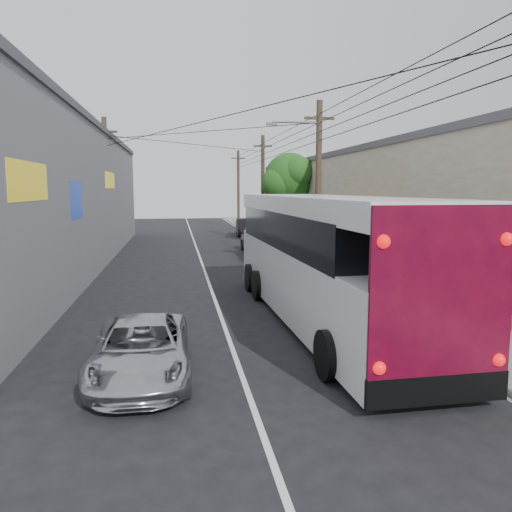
{
  "coord_description": "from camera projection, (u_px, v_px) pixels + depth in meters",
  "views": [
    {
      "loc": [
        -1.33,
        -9.54,
        4.0
      ],
      "look_at": [
        1.32,
        7.02,
        1.75
      ],
      "focal_mm": 35.0,
      "sensor_mm": 36.0,
      "label": 1
    }
  ],
  "objects": [
    {
      "name": "ground",
      "position": [
        246.0,
        389.0,
        10.08
      ],
      "size": [
        120.0,
        120.0,
        0.0
      ],
      "primitive_type": "plane",
      "color": "black",
      "rests_on": "ground"
    },
    {
      "name": "building_right",
      "position": [
        365.0,
        202.0,
        32.91
      ],
      "size": [
        7.09,
        40.0,
        6.25
      ],
      "color": "beige",
      "rests_on": "ground"
    },
    {
      "name": "pedestrian_far",
      "position": [
        340.0,
        262.0,
        20.8
      ],
      "size": [
        0.87,
        0.7,
        1.7
      ],
      "primitive_type": "imported",
      "rotation": [
        0.0,
        0.0,
        3.22
      ],
      "color": "#8291BE",
      "rests_on": "sidewalk"
    },
    {
      "name": "parked_suv",
      "position": [
        272.0,
        246.0,
        27.29
      ],
      "size": [
        2.5,
        6.11,
        1.77
      ],
      "primitive_type": "imported",
      "rotation": [
        0.0,
        0.0,
        0.0
      ],
      "color": "gray",
      "rests_on": "ground"
    },
    {
      "name": "parked_car_far",
      "position": [
        246.0,
        227.0,
        43.24
      ],
      "size": [
        1.86,
        4.53,
        1.46
      ],
      "primitive_type": "imported",
      "rotation": [
        0.0,
        0.0,
        -0.07
      ],
      "color": "black",
      "rests_on": "ground"
    },
    {
      "name": "coach_bus",
      "position": [
        322.0,
        257.0,
        15.08
      ],
      "size": [
        3.31,
        13.25,
        3.8
      ],
      "rotation": [
        0.0,
        0.0,
        0.03
      ],
      "color": "white",
      "rests_on": "ground"
    },
    {
      "name": "street_tree",
      "position": [
        290.0,
        180.0,
        35.99
      ],
      "size": [
        4.4,
        4.0,
        6.6
      ],
      "color": "#3F2B19",
      "rests_on": "ground"
    },
    {
      "name": "utility_poles",
      "position": [
        251.0,
        187.0,
        29.91
      ],
      "size": [
        11.8,
        45.28,
        8.0
      ],
      "color": "#473828",
      "rests_on": "ground"
    },
    {
      "name": "parked_car_mid",
      "position": [
        258.0,
        240.0,
        31.77
      ],
      "size": [
        1.94,
        4.65,
        1.57
      ],
      "primitive_type": "imported",
      "rotation": [
        0.0,
        0.0,
        0.02
      ],
      "color": "#242429",
      "rests_on": "ground"
    },
    {
      "name": "jeepney",
      "position": [
        141.0,
        349.0,
        10.64
      ],
      "size": [
        2.05,
        4.41,
        1.22
      ],
      "primitive_type": "imported",
      "rotation": [
        0.0,
        0.0,
        0.0
      ],
      "color": "silver",
      "rests_on": "ground"
    },
    {
      "name": "building_left",
      "position": [
        36.0,
        196.0,
        25.87
      ],
      "size": [
        7.2,
        36.0,
        7.25
      ],
      "color": "slate",
      "rests_on": "ground"
    },
    {
      "name": "pedestrian_near",
      "position": [
        343.0,
        250.0,
        25.52
      ],
      "size": [
        0.64,
        0.49,
        1.6
      ],
      "primitive_type": "imported",
      "rotation": [
        0.0,
        0.0,
        2.95
      ],
      "color": "pink",
      "rests_on": "sidewalk"
    },
    {
      "name": "sidewalk",
      "position": [
        306.0,
        254.0,
        30.66
      ],
      "size": [
        3.0,
        80.0,
        0.12
      ],
      "primitive_type": "cube",
      "color": "slate",
      "rests_on": "ground"
    }
  ]
}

